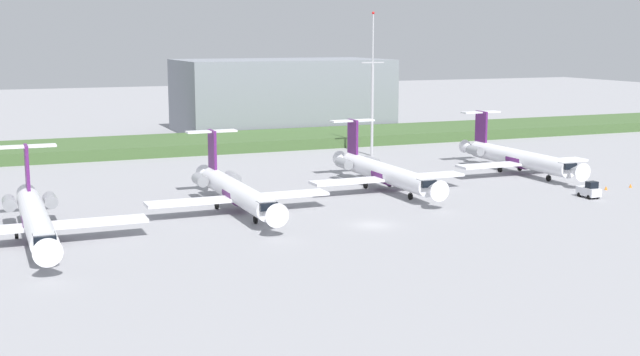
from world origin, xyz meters
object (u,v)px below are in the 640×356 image
object	(u,v)px
safety_cone_front_marker	(585,189)
safety_cone_mid_marker	(606,188)
regional_jet_nearest	(35,217)
baggage_tug	(589,190)
regional_jet_third	(383,172)
antenna_mast	(372,97)
safety_cone_rear_marker	(631,186)
regional_jet_fourth	(517,157)
regional_jet_second	(235,190)

from	to	relation	value
safety_cone_front_marker	safety_cone_mid_marker	bearing A→B (deg)	-8.68
regional_jet_nearest	baggage_tug	size ratio (longest dim) A/B	9.69
baggage_tug	regional_jet_third	bearing A→B (deg)	144.89
antenna_mast	safety_cone_rear_marker	size ratio (longest dim) A/B	46.77
regional_jet_third	baggage_tug	xyz separation A→B (m)	(22.81, -16.04, -1.53)
regional_jet_nearest	safety_cone_rear_marker	xyz separation A→B (m)	(81.10, 0.70, -2.26)
regional_jet_nearest	regional_jet_fourth	distance (m)	75.72
regional_jet_nearest	regional_jet_fourth	bearing A→B (deg)	13.50
regional_jet_second	antenna_mast	xyz separation A→B (m)	(36.94, 37.19, 8.10)
regional_jet_third	antenna_mast	distance (m)	35.00
antenna_mast	safety_cone_rear_marker	distance (m)	48.96
regional_jet_third	regional_jet_fourth	world-z (taller)	same
regional_jet_second	baggage_tug	size ratio (longest dim) A/B	9.69
regional_jet_nearest	regional_jet_third	size ratio (longest dim) A/B	1.00
regional_jet_fourth	baggage_tug	xyz separation A→B (m)	(-3.26, -20.89, -1.53)
regional_jet_second	safety_cone_rear_marker	distance (m)	57.43
regional_jet_third	safety_cone_rear_marker	distance (m)	35.73
antenna_mast	safety_cone_front_marker	world-z (taller)	antenna_mast
regional_jet_third	regional_jet_fourth	size ratio (longest dim) A/B	1.00
regional_jet_fourth	antenna_mast	distance (m)	30.41
regional_jet_second	safety_cone_mid_marker	size ratio (longest dim) A/B	56.36
regional_jet_fourth	baggage_tug	distance (m)	21.19
antenna_mast	safety_cone_mid_marker	size ratio (longest dim) A/B	46.77
regional_jet_third	safety_cone_front_marker	world-z (taller)	regional_jet_third
regional_jet_fourth	safety_cone_rear_marker	distance (m)	18.68
regional_jet_nearest	safety_cone_mid_marker	world-z (taller)	regional_jet_nearest
regional_jet_second	regional_jet_fourth	xyz separation A→B (m)	(49.58, 10.74, 0.00)
regional_jet_fourth	regional_jet_second	bearing A→B (deg)	-167.77
antenna_mast	baggage_tug	distance (m)	49.20
regional_jet_second	baggage_tug	bearing A→B (deg)	-12.35
antenna_mast	baggage_tug	xyz separation A→B (m)	(9.38, -47.33, -9.63)
antenna_mast	regional_jet_nearest	bearing A→B (deg)	-144.12
antenna_mast	baggage_tug	world-z (taller)	antenna_mast
regional_jet_second	safety_cone_rear_marker	size ratio (longest dim) A/B	56.36
regional_jet_third	safety_cone_front_marker	size ratio (longest dim) A/B	56.36
antenna_mast	safety_cone_mid_marker	xyz separation A→B (m)	(15.59, -43.52, -10.36)
regional_jet_second	antenna_mast	distance (m)	53.04
regional_jet_third	safety_cone_mid_marker	size ratio (longest dim) A/B	56.36
regional_jet_nearest	safety_cone_mid_marker	distance (m)	76.62
regional_jet_second	antenna_mast	world-z (taller)	antenna_mast
regional_jet_third	safety_cone_front_marker	distance (m)	28.44
regional_jet_third	safety_cone_mid_marker	bearing A→B (deg)	-22.85
regional_jet_nearest	regional_jet_second	size ratio (longest dim) A/B	1.00
baggage_tug	safety_cone_front_marker	bearing A→B (deg)	55.14
regional_jet_fourth	baggage_tug	world-z (taller)	regional_jet_fourth
regional_jet_nearest	safety_cone_front_marker	xyz separation A→B (m)	(73.37, 1.09, -2.26)
regional_jet_third	regional_jet_fourth	bearing A→B (deg)	10.54
safety_cone_rear_marker	regional_jet_nearest	bearing A→B (deg)	-179.50
safety_cone_rear_marker	regional_jet_second	bearing A→B (deg)	173.77
regional_jet_third	regional_jet_fourth	distance (m)	26.51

